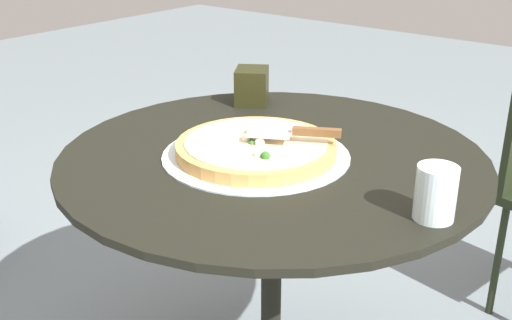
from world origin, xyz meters
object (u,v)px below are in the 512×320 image
Objects in this scene: patio_table at (272,227)px; pizza_server at (295,132)px; napkin_dispenser at (252,86)px; pizza_on_tray at (256,149)px; drinking_cup at (436,193)px.

pizza_server is at bearing 104.93° from patio_table.
pizza_on_tray is at bearing -172.51° from napkin_dispenser.
pizza_on_tray is at bearing -54.05° from pizza_server.
napkin_dispenser is at bearing -115.80° from drinking_cup.
drinking_cup is at bearing 85.82° from pizza_on_tray.
drinking_cup is 0.79m from napkin_dispenser.
drinking_cup is (0.03, 0.45, 0.03)m from pizza_on_tray.
pizza_on_tray is 0.45m from drinking_cup.
napkin_dispenser is (-0.27, -0.28, 0.25)m from patio_table.
drinking_cup reaches higher than napkin_dispenser.
pizza_server is at bearing -160.52° from napkin_dispenser.
pizza_on_tray is at bearing -94.18° from drinking_cup.
patio_table is 9.31× the size of napkin_dispenser.
drinking_cup is at bearing -148.61° from napkin_dispenser.
napkin_dispenser is at bearing -133.94° from patio_table.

